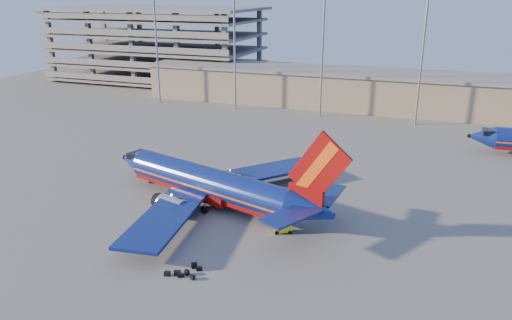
# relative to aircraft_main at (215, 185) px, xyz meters

# --- Properties ---
(ground) EXTENTS (220.00, 220.00, 0.00)m
(ground) POSITION_rel_aircraft_main_xyz_m (6.68, 5.00, -2.66)
(ground) COLOR slate
(ground) RESTS_ON ground
(terminal_building) EXTENTS (122.00, 16.00, 8.50)m
(terminal_building) POSITION_rel_aircraft_main_xyz_m (16.68, 63.00, 1.65)
(terminal_building) COLOR gray
(terminal_building) RESTS_ON ground
(parking_garage) EXTENTS (62.00, 32.00, 21.40)m
(parking_garage) POSITION_rel_aircraft_main_xyz_m (-55.32, 79.05, 9.07)
(parking_garage) COLOR slate
(parking_garage) RESTS_ON ground
(light_mast_row) EXTENTS (101.60, 1.60, 28.65)m
(light_mast_row) POSITION_rel_aircraft_main_xyz_m (11.68, 51.00, 14.89)
(light_mast_row) COLOR gray
(light_mast_row) RESTS_ON ground
(aircraft_main) EXTENTS (35.83, 33.94, 12.47)m
(aircraft_main) POSITION_rel_aircraft_main_xyz_m (0.00, 0.00, 0.00)
(aircraft_main) COLOR navy
(aircraft_main) RESTS_ON ground
(baggage_tug) EXTENTS (2.26, 1.85, 1.41)m
(baggage_tug) POSITION_rel_aircraft_main_xyz_m (10.58, -4.50, -1.93)
(baggage_tug) COLOR yellow
(baggage_tug) RESTS_ON ground
(luggage_pile) EXTENTS (3.18, 2.78, 0.52)m
(luggage_pile) POSITION_rel_aircraft_main_xyz_m (4.20, -16.18, -2.43)
(luggage_pile) COLOR black
(luggage_pile) RESTS_ON ground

